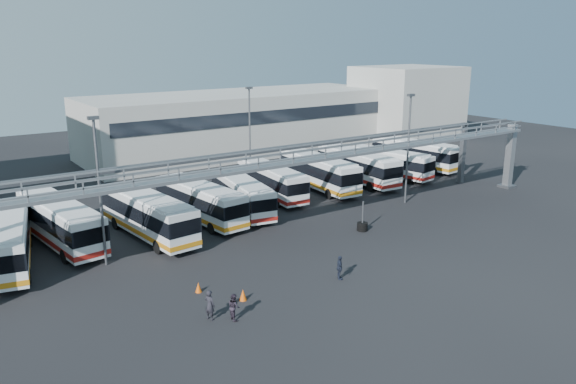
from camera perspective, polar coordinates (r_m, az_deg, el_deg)
ground at (r=41.53m, az=7.27°, el=-5.98°), size 140.00×140.00×0.00m
gantry at (r=44.28m, az=2.43°, el=2.92°), size 51.40×5.15×7.10m
warehouse at (r=77.51m, az=-4.92°, el=7.08°), size 42.00×14.00×8.00m
building_right at (r=88.75m, az=11.96°, el=8.82°), size 14.00×12.00×11.00m
light_pole_left at (r=39.05m, az=-18.64°, el=0.78°), size 0.70×0.35×10.21m
light_pole_mid at (r=52.99m, az=12.12°, el=4.89°), size 0.70×0.35×10.21m
light_pole_back at (r=59.60m, az=-3.91°, el=6.32°), size 0.70×0.35×10.21m
bus_0 at (r=42.40m, az=-26.57°, el=-4.42°), size 4.68×11.33×3.35m
bus_1 at (r=44.95m, az=-22.14°, el=-2.80°), size 3.96×11.52×3.43m
bus_2 at (r=44.73m, az=-14.01°, el=-2.19°), size 3.73×11.49×3.43m
bus_3 at (r=47.86m, az=-8.92°, el=-0.88°), size 3.56×10.94×3.26m
bus_4 at (r=49.85m, az=-4.68°, el=-0.20°), size 4.02×10.44×3.09m
bus_5 at (r=54.45m, az=-1.71°, el=1.21°), size 3.31×10.57×3.16m
bus_6 at (r=57.53m, az=3.16°, el=2.12°), size 3.46×11.46×3.43m
bus_7 at (r=60.58m, az=7.10°, el=2.69°), size 3.26×11.44×3.44m
bus_8 at (r=63.53m, az=10.24°, el=2.98°), size 4.28×10.44×3.09m
bus_9 at (r=68.49m, az=12.77°, el=3.85°), size 3.92×11.29×3.36m
pedestrian_a at (r=31.68m, az=-7.96°, el=-11.29°), size 0.63×0.75×1.75m
pedestrian_b at (r=31.58m, az=-5.51°, el=-11.52°), size 0.64×0.79×1.52m
pedestrian_d at (r=36.43m, az=5.27°, el=-7.67°), size 0.78×1.01×1.60m
cone_left at (r=33.84m, az=-4.59°, el=-10.37°), size 0.58×0.58×0.70m
cone_right at (r=35.18m, az=-9.08°, el=-9.53°), size 0.45×0.45×0.64m
tire_stack at (r=45.72m, az=7.56°, el=-3.42°), size 0.86×0.86×2.47m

